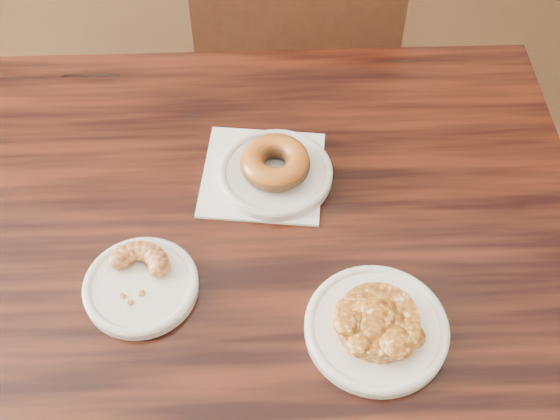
{
  "coord_description": "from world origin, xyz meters",
  "views": [
    {
      "loc": [
        0.23,
        -0.62,
        1.52
      ],
      "look_at": [
        0.21,
        -0.07,
        0.8
      ],
      "focal_mm": 45.0,
      "sensor_mm": 36.0,
      "label": 1
    }
  ],
  "objects_px": {
    "chair_far": "(303,53)",
    "glazed_donut": "(275,163)",
    "cafe_table": "(271,392)",
    "apple_fritter": "(378,320)",
    "cruller_fragment": "(139,279)"
  },
  "relations": [
    {
      "from": "chair_far",
      "to": "glazed_donut",
      "type": "relative_size",
      "value": 9.19
    },
    {
      "from": "chair_far",
      "to": "glazed_donut",
      "type": "bearing_deg",
      "value": 91.56
    },
    {
      "from": "cafe_table",
      "to": "glazed_donut",
      "type": "xyz_separation_m",
      "value": [
        0.0,
        0.16,
        0.41
      ]
    },
    {
      "from": "cafe_table",
      "to": "apple_fritter",
      "type": "height_order",
      "value": "apple_fritter"
    },
    {
      "from": "cafe_table",
      "to": "cruller_fragment",
      "type": "xyz_separation_m",
      "value": [
        -0.16,
        -0.02,
        0.4
      ]
    },
    {
      "from": "cafe_table",
      "to": "apple_fritter",
      "type": "distance_m",
      "value": 0.43
    },
    {
      "from": "chair_far",
      "to": "apple_fritter",
      "type": "distance_m",
      "value": 0.94
    },
    {
      "from": "cafe_table",
      "to": "glazed_donut",
      "type": "distance_m",
      "value": 0.44
    },
    {
      "from": "chair_far",
      "to": "glazed_donut",
      "type": "distance_m",
      "value": 0.72
    },
    {
      "from": "apple_fritter",
      "to": "cruller_fragment",
      "type": "distance_m",
      "value": 0.3
    },
    {
      "from": "chair_far",
      "to": "glazed_donut",
      "type": "height_order",
      "value": "chair_far"
    },
    {
      "from": "cafe_table",
      "to": "apple_fritter",
      "type": "xyz_separation_m",
      "value": [
        0.14,
        -0.07,
        0.4
      ]
    },
    {
      "from": "glazed_donut",
      "to": "cafe_table",
      "type": "bearing_deg",
      "value": -91.54
    },
    {
      "from": "apple_fritter",
      "to": "cruller_fragment",
      "type": "xyz_separation_m",
      "value": [
        -0.29,
        0.05,
        -0.0
      ]
    },
    {
      "from": "cruller_fragment",
      "to": "chair_far",
      "type": "bearing_deg",
      "value": 76.0
    }
  ]
}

